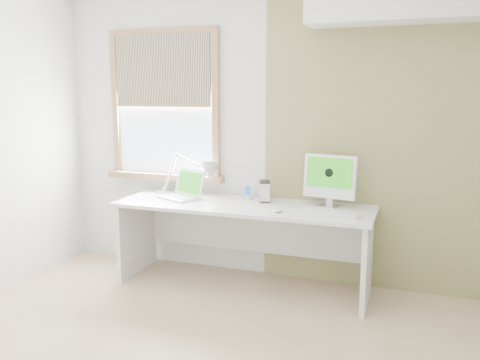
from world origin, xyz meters
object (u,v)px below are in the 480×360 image
at_px(desk_lamp, 201,174).
at_px(imac, 330,178).
at_px(desk, 245,225).
at_px(external_drive, 265,191).
at_px(laptop, 184,191).

xyz_separation_m(desk_lamp, imac, (1.19, -0.05, 0.04)).
xyz_separation_m(desk, desk_lamp, (-0.49, 0.15, 0.40)).
relative_size(external_drive, imac, 0.40).
height_order(desk_lamp, laptop, desk_lamp).
relative_size(desk_lamp, external_drive, 3.77).
relative_size(laptop, external_drive, 2.43).
distance_m(desk_lamp, imac, 1.19).
bearing_deg(external_drive, desk, -141.92).
distance_m(laptop, external_drive, 0.74).
xyz_separation_m(external_drive, imac, (0.56, -0.01, 0.15)).
relative_size(desk_lamp, laptop, 1.55).
xyz_separation_m(desk_lamp, laptop, (-0.11, -0.14, -0.14)).
xyz_separation_m(desk, external_drive, (0.14, 0.11, 0.29)).
relative_size(laptop, imac, 0.98).
height_order(desk, external_drive, external_drive).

